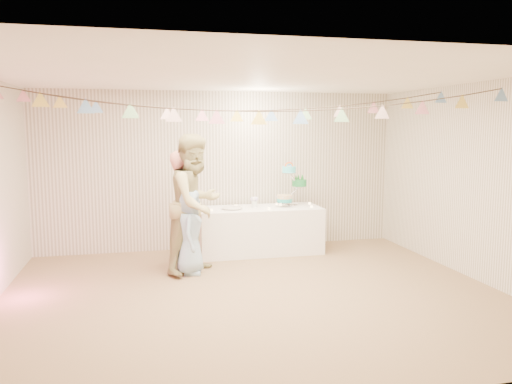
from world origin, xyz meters
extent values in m
plane|color=brown|center=(0.00, 0.00, 0.00)|extent=(6.00, 6.00, 0.00)
plane|color=white|center=(0.00, 0.00, 2.60)|extent=(6.00, 6.00, 0.00)
plane|color=silver|center=(0.00, 2.50, 1.30)|extent=(6.00, 6.00, 0.00)
plane|color=silver|center=(0.00, -2.50, 1.30)|extent=(6.00, 6.00, 0.00)
plane|color=silver|center=(3.00, 0.00, 1.30)|extent=(5.00, 5.00, 0.00)
cube|color=white|center=(0.54, 2.00, 0.37)|extent=(1.96, 0.79, 0.74)
cylinder|color=white|center=(0.08, 1.95, 0.76)|extent=(0.32, 0.32, 0.02)
imported|color=#EF917D|center=(-0.71, 1.42, 0.85)|extent=(0.47, 0.66, 1.69)
imported|color=tan|center=(-0.57, 1.15, 0.96)|extent=(1.18, 1.17, 1.93)
imported|color=#92B2CF|center=(-0.67, 1.07, 0.59)|extent=(0.47, 0.63, 1.17)
cylinder|color=#FFD88C|center=(-0.26, 1.85, 0.75)|extent=(0.04, 0.04, 0.03)
cylinder|color=#FFD88C|center=(0.19, 2.18, 0.75)|extent=(0.04, 0.04, 0.03)
cylinder|color=#FFD88C|center=(0.64, 1.78, 0.75)|extent=(0.04, 0.04, 0.03)
cylinder|color=#FFD88C|center=(0.89, 2.22, 0.75)|extent=(0.04, 0.04, 0.03)
cylinder|color=#FFD88C|center=(1.36, 1.82, 0.75)|extent=(0.04, 0.04, 0.03)
cylinder|color=#FFD88C|center=(1.44, 2.15, 0.75)|extent=(0.04, 0.04, 0.03)
cylinder|color=#FFD88C|center=(0.92, 2.11, 0.75)|extent=(0.04, 0.04, 0.03)
camera|label=1|loc=(-1.31, -5.68, 2.01)|focal=35.00mm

